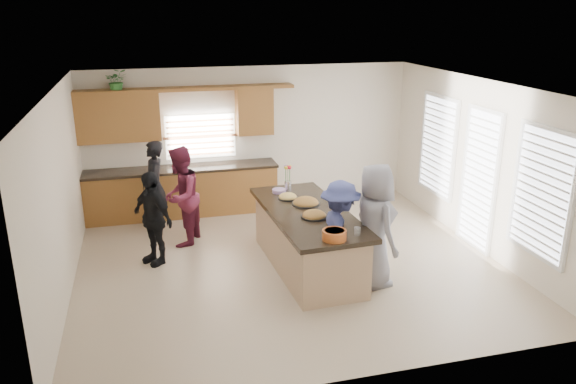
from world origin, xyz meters
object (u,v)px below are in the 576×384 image
object	(u,v)px
woman_right_back	(340,234)
island	(307,241)
woman_left_front	(152,218)
woman_right_front	(374,226)
woman_left_back	(155,186)
woman_left_mid	(181,196)
salad_bowl	(334,234)

from	to	relation	value
woman_right_back	island	bearing A→B (deg)	30.94
woman_left_front	woman_right_front	xyz separation A→B (m)	(3.06, -1.54, 0.16)
island	woman_left_back	size ratio (longest dim) A/B	1.66
woman_left_mid	woman_left_front	world-z (taller)	woman_left_mid
woman_left_front	salad_bowl	bearing A→B (deg)	14.73
woman_left_back	woman_left_mid	world-z (taller)	woman_left_mid
woman_right_front	woman_left_front	bearing A→B (deg)	55.33
island	woman_right_back	size ratio (longest dim) A/B	1.75
salad_bowl	woman_left_mid	world-z (taller)	woman_left_mid
woman_right_front	island	bearing A→B (deg)	38.55
woman_right_front	woman_left_mid	bearing A→B (deg)	41.56
woman_left_back	woman_left_front	world-z (taller)	woman_left_back
salad_bowl	woman_left_back	world-z (taller)	woman_left_back
woman_left_back	woman_left_front	bearing A→B (deg)	-1.54
woman_left_back	woman_right_front	distance (m)	4.19
woman_right_back	woman_left_front	bearing A→B (deg)	66.77
salad_bowl	woman_left_mid	bearing A→B (deg)	124.79
island	salad_bowl	xyz separation A→B (m)	(0.02, -1.16, 0.57)
island	woman_right_back	world-z (taller)	woman_right_back
island	salad_bowl	size ratio (longest dim) A/B	8.46
woman_right_back	woman_left_back	bearing A→B (deg)	46.95
island	woman_right_front	size ratio (longest dim) A/B	1.51
woman_left_front	woman_right_front	distance (m)	3.43
woman_right_back	woman_right_front	xyz separation A→B (m)	(0.48, -0.11, 0.12)
woman_left_front	woman_left_mid	bearing A→B (deg)	108.06
island	salad_bowl	world-z (taller)	salad_bowl
salad_bowl	woman_left_back	size ratio (longest dim) A/B	0.20
woman_left_back	salad_bowl	bearing A→B (deg)	35.44
island	woman_right_front	xyz separation A→B (m)	(0.78, -0.74, 0.46)
woman_left_front	woman_right_front	world-z (taller)	woman_right_front
woman_left_front	woman_right_back	size ratio (longest dim) A/B	0.96
woman_right_back	woman_right_front	world-z (taller)	woman_right_front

